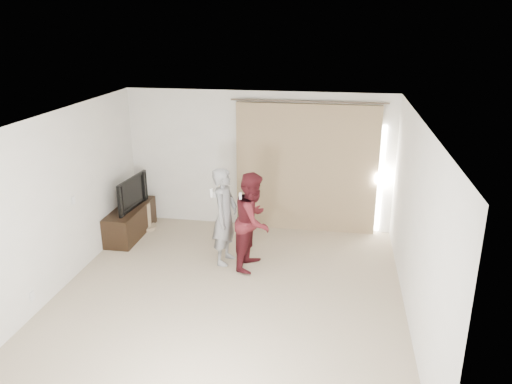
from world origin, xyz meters
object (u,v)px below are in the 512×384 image
tv (128,193)px  person_woman (253,221)px  person_man (225,216)px  tv_console (130,221)px

tv → person_woman: person_woman is taller
tv → person_woman: 2.60m
tv → person_man: person_man is taller
tv → person_man: 2.13m
tv → person_man: (1.98, -0.76, -0.03)m
person_man → person_woman: (0.48, -0.08, -0.01)m
tv → person_woman: (2.46, -0.85, -0.04)m
tv_console → person_man: (1.98, -0.76, 0.53)m
tv_console → person_man: 2.19m
tv → person_woman: bearing=-103.8°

